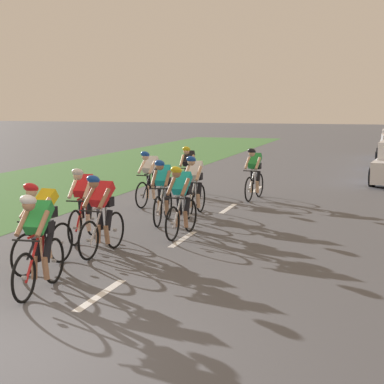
# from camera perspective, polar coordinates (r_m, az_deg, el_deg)

# --- Properties ---
(ground_plane) EXTENTS (160.00, 160.00, 0.00)m
(ground_plane) POSITION_cam_1_polar(r_m,az_deg,el_deg) (7.50, -16.56, -14.36)
(ground_plane) COLOR #4C4C51
(grass_verge) EXTENTS (7.00, 60.00, 0.01)m
(grass_verge) POSITION_cam_1_polar(r_m,az_deg,el_deg) (22.88, -12.57, 0.85)
(grass_verge) COLOR #3D7033
(grass_verge) RESTS_ON ground
(lane_markings_centre) EXTENTS (0.14, 17.60, 0.01)m
(lane_markings_centre) POSITION_cam_1_polar(r_m,az_deg,el_deg) (13.11, -0.83, -4.30)
(lane_markings_centre) COLOR white
(lane_markings_centre) RESTS_ON ground
(cyclist_lead) EXTENTS (0.44, 1.72, 1.56)m
(cyclist_lead) POSITION_cam_1_polar(r_m,az_deg,el_deg) (9.59, -13.82, -4.38)
(cyclist_lead) COLOR black
(cyclist_lead) RESTS_ON ground
(cyclist_second) EXTENTS (0.45, 1.72, 1.56)m
(cyclist_second) POSITION_cam_1_polar(r_m,az_deg,el_deg) (10.89, -13.46, -2.88)
(cyclist_second) COLOR black
(cyclist_second) RESTS_ON ground
(cyclist_third) EXTENTS (0.44, 1.72, 1.56)m
(cyclist_third) POSITION_cam_1_polar(r_m,az_deg,el_deg) (11.80, -8.25, -1.90)
(cyclist_third) COLOR black
(cyclist_third) RESTS_ON ground
(cyclist_fourth) EXTENTS (0.45, 1.72, 1.56)m
(cyclist_fourth) POSITION_cam_1_polar(r_m,az_deg,el_deg) (13.04, -9.86, -0.99)
(cyclist_fourth) COLOR black
(cyclist_fourth) RESTS_ON ground
(cyclist_fifth) EXTENTS (0.44, 1.72, 1.56)m
(cyclist_fifth) POSITION_cam_1_polar(r_m,az_deg,el_deg) (13.24, -0.99, -0.73)
(cyclist_fifth) COLOR black
(cyclist_fifth) RESTS_ON ground
(cyclist_sixth) EXTENTS (0.45, 1.72, 1.56)m
(cyclist_sixth) POSITION_cam_1_polar(r_m,az_deg,el_deg) (14.69, -2.69, 0.14)
(cyclist_sixth) COLOR black
(cyclist_sixth) RESTS_ON ground
(cyclist_seventh) EXTENTS (0.42, 1.72, 1.56)m
(cyclist_seventh) POSITION_cam_1_polar(r_m,az_deg,el_deg) (15.72, 0.23, 0.68)
(cyclist_seventh) COLOR black
(cyclist_seventh) RESTS_ON ground
(cyclist_eighth) EXTENTS (0.45, 1.72, 1.56)m
(cyclist_eighth) POSITION_cam_1_polar(r_m,az_deg,el_deg) (17.26, -3.85, 1.32)
(cyclist_eighth) COLOR black
(cyclist_eighth) RESTS_ON ground
(cyclist_ninth) EXTENTS (0.43, 1.72, 1.56)m
(cyclist_ninth) POSITION_cam_1_polar(r_m,az_deg,el_deg) (19.11, -0.33, 2.00)
(cyclist_ninth) COLOR black
(cyclist_ninth) RESTS_ON ground
(cyclist_tenth) EXTENTS (0.45, 1.72, 1.56)m
(cyclist_tenth) POSITION_cam_1_polar(r_m,az_deg,el_deg) (18.43, 5.68, 1.74)
(cyclist_tenth) COLOR black
(cyclist_tenth) RESTS_ON ground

